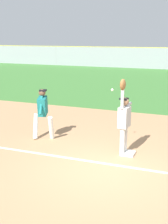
{
  "coord_description": "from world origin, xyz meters",
  "views": [
    {
      "loc": [
        2.04,
        -6.87,
        3.41
      ],
      "look_at": [
        -1.22,
        1.61,
        1.05
      ],
      "focal_mm": 47.19,
      "sensor_mm": 36.0,
      "label": 1
    }
  ],
  "objects_px": {
    "first_base": "(128,153)",
    "fielder": "(124,118)",
    "parked_car_black": "(109,59)",
    "parked_car_white": "(150,60)",
    "baseball": "(112,90)",
    "runner": "(43,111)"
  },
  "relations": [
    {
      "from": "first_base",
      "to": "fielder",
      "type": "bearing_deg",
      "value": -157.25
    },
    {
      "from": "first_base",
      "to": "parked_car_black",
      "type": "distance_m",
      "value": 28.6
    },
    {
      "from": "parked_car_black",
      "to": "parked_car_white",
      "type": "xyz_separation_m",
      "value": [
        4.91,
        0.29,
        0.0
      ]
    },
    {
      "from": "first_base",
      "to": "parked_car_black",
      "type": "height_order",
      "value": "parked_car_black"
    },
    {
      "from": "first_base",
      "to": "baseball",
      "type": "relative_size",
      "value": 5.14
    },
    {
      "from": "fielder",
      "to": "first_base",
      "type": "bearing_deg",
      "value": -151.15
    },
    {
      "from": "first_base",
      "to": "fielder",
      "type": "height_order",
      "value": "fielder"
    },
    {
      "from": "fielder",
      "to": "parked_car_black",
      "type": "relative_size",
      "value": 0.51
    },
    {
      "from": "runner",
      "to": "baseball",
      "type": "relative_size",
      "value": 23.24
    },
    {
      "from": "baseball",
      "to": "parked_car_black",
      "type": "xyz_separation_m",
      "value": [
        -7.95,
        26.92,
        -1.17
      ]
    },
    {
      "from": "first_base",
      "to": "baseball",
      "type": "height_order",
      "value": "baseball"
    },
    {
      "from": "baseball",
      "to": "parked_car_white",
      "type": "distance_m",
      "value": 27.41
    },
    {
      "from": "fielder",
      "to": "baseball",
      "type": "distance_m",
      "value": 0.97
    },
    {
      "from": "fielder",
      "to": "runner",
      "type": "bearing_deg",
      "value": -1.32
    },
    {
      "from": "parked_car_black",
      "to": "parked_car_white",
      "type": "relative_size",
      "value": 0.99
    },
    {
      "from": "first_base",
      "to": "fielder",
      "type": "relative_size",
      "value": 0.17
    },
    {
      "from": "parked_car_black",
      "to": "baseball",
      "type": "bearing_deg",
      "value": -74.55
    },
    {
      "from": "baseball",
      "to": "parked_car_black",
      "type": "distance_m",
      "value": 28.09
    },
    {
      "from": "first_base",
      "to": "parked_car_white",
      "type": "bearing_deg",
      "value": 97.59
    },
    {
      "from": "fielder",
      "to": "runner",
      "type": "relative_size",
      "value": 1.33
    },
    {
      "from": "fielder",
      "to": "runner",
      "type": "distance_m",
      "value": 2.87
    },
    {
      "from": "runner",
      "to": "parked_car_white",
      "type": "height_order",
      "value": "runner"
    }
  ]
}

